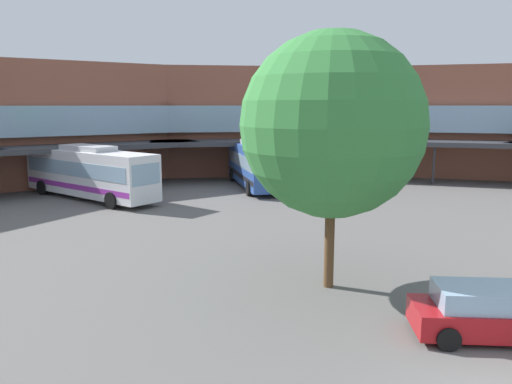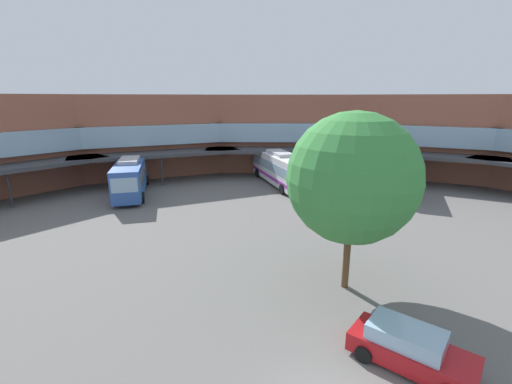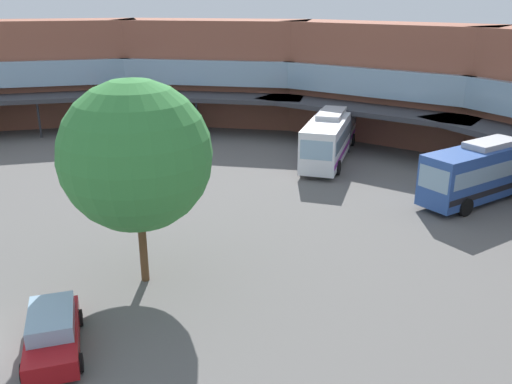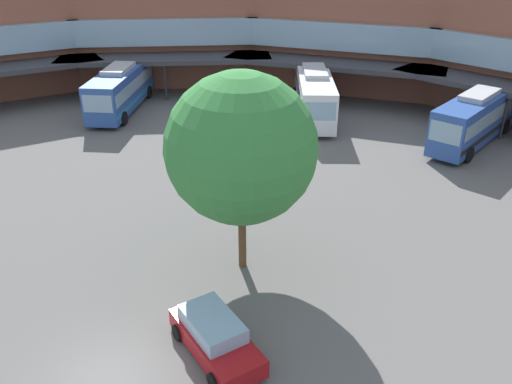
{
  "view_description": "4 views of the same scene",
  "coord_description": "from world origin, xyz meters",
  "views": [
    {
      "loc": [
        -9.94,
        -5.0,
        6.64
      ],
      "look_at": [
        2.8,
        14.24,
        2.57
      ],
      "focal_mm": 34.85,
      "sensor_mm": 36.0,
      "label": 1
    },
    {
      "loc": [
        -2.45,
        -8.49,
        9.76
      ],
      "look_at": [
        -2.93,
        15.84,
        3.08
      ],
      "focal_mm": 24.3,
      "sensor_mm": 36.0,
      "label": 2
    },
    {
      "loc": [
        18.77,
        -6.86,
        12.28
      ],
      "look_at": [
        2.92,
        15.53,
        2.29
      ],
      "focal_mm": 37.93,
      "sensor_mm": 36.0,
      "label": 3
    },
    {
      "loc": [
        9.67,
        -11.17,
        14.43
      ],
      "look_at": [
        1.23,
        11.91,
        1.92
      ],
      "focal_mm": 37.42,
      "sensor_mm": 36.0,
      "label": 4
    }
  ],
  "objects": [
    {
      "name": "bus_1",
      "position": [
        11.91,
        28.22,
        1.93
      ],
      "size": [
        6.0,
        10.7,
        3.82
      ],
      "rotation": [
        0.0,
        0.0,
        4.35
      ],
      "color": "#2D519E",
      "rests_on": "ground"
    },
    {
      "name": "parked_car",
      "position": [
        3.06,
        2.5,
        0.74
      ],
      "size": [
        4.59,
        4.11,
        1.53
      ],
      "rotation": [
        0.0,
        0.0,
        5.63
      ],
      "color": "#A51419",
      "rests_on": "ground"
    },
    {
      "name": "plaza_tree",
      "position": [
        1.95,
        8.11,
        5.92
      ],
      "size": [
        6.52,
        6.52,
        9.19
      ],
      "color": "brown",
      "rests_on": "ground"
    },
    {
      "name": "bus_3",
      "position": [
        -16.06,
        26.08,
        1.9
      ],
      "size": [
        5.24,
        11.04,
        3.75
      ],
      "rotation": [
        0.0,
        0.0,
        4.97
      ],
      "color": "#2D519E",
      "rests_on": "ground"
    },
    {
      "name": "bus_2",
      "position": [
        -0.53,
        30.63,
        1.93
      ],
      "size": [
        6.39,
        12.53,
        3.81
      ],
      "rotation": [
        0.0,
        0.0,
        5.04
      ],
      "color": "white",
      "rests_on": "ground"
    },
    {
      "name": "station_building",
      "position": [
        0.0,
        26.0,
        5.06
      ],
      "size": [
        87.31,
        43.42,
        10.08
      ],
      "color": "#93543F",
      "rests_on": "ground"
    }
  ]
}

